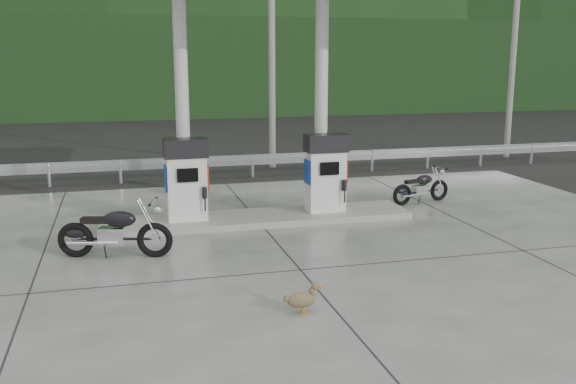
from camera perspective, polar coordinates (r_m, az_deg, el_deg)
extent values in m
plane|color=black|center=(12.32, -0.16, -5.57)|extent=(160.00, 160.00, 0.00)
cube|color=slate|center=(12.32, -0.16, -5.52)|extent=(18.00, 14.00, 0.02)
cube|color=#9D9992|center=(14.64, -2.64, -2.34)|extent=(7.00, 1.40, 0.15)
cylinder|color=silver|center=(14.37, -9.39, 7.66)|extent=(0.30, 0.30, 5.00)
cylinder|color=silver|center=(15.01, 2.97, 7.99)|extent=(0.30, 0.30, 5.00)
cube|color=black|center=(23.35, -7.32, 2.77)|extent=(60.00, 7.00, 0.01)
cylinder|color=gray|center=(21.45, -1.45, 12.77)|extent=(0.22, 0.22, 8.00)
cylinder|color=gray|center=(25.11, 19.44, 12.00)|extent=(0.22, 0.22, 8.00)
cube|color=black|center=(41.48, -10.90, 10.83)|extent=(80.00, 6.00, 6.00)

